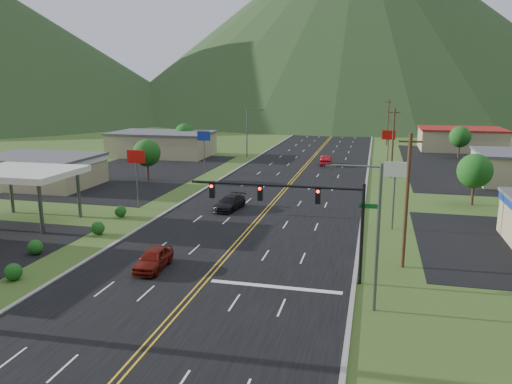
% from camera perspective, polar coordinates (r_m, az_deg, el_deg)
% --- Properties ---
extents(ground, '(500.00, 500.00, 0.00)m').
position_cam_1_polar(ground, '(25.67, -15.31, -19.75)').
color(ground, '#364B1A').
rests_on(ground, ground).
extents(road, '(20.00, 460.00, 0.04)m').
position_cam_1_polar(road, '(25.67, -15.31, -19.75)').
color(road, black).
rests_on(road, ground).
extents(traffic_signal, '(13.10, 0.43, 7.00)m').
position_cam_1_polar(traffic_signal, '(34.14, 5.38, -1.48)').
color(traffic_signal, black).
rests_on(traffic_signal, ground).
extents(streetlight_east, '(3.28, 0.25, 9.00)m').
position_cam_1_polar(streetlight_east, '(30.00, 13.19, -4.00)').
color(streetlight_east, '#59595E').
rests_on(streetlight_east, ground).
extents(streetlight_west, '(3.28, 0.25, 9.00)m').
position_cam_1_polar(streetlight_west, '(92.08, -0.86, 7.19)').
color(streetlight_west, '#59595E').
rests_on(streetlight_west, ground).
extents(gas_canopy, '(10.00, 8.00, 5.30)m').
position_cam_1_polar(gas_canopy, '(53.26, -25.15, 1.89)').
color(gas_canopy, white).
rests_on(gas_canopy, ground).
extents(building_west_mid, '(14.40, 10.40, 4.10)m').
position_cam_1_polar(building_west_mid, '(72.20, -23.36, 2.42)').
color(building_west_mid, tan).
rests_on(building_west_mid, ground).
extents(building_west_far, '(18.40, 11.40, 4.50)m').
position_cam_1_polar(building_west_far, '(95.89, -10.69, 5.43)').
color(building_west_far, tan).
rests_on(building_west_far, ground).
extents(building_east_far, '(16.40, 12.40, 4.50)m').
position_cam_1_polar(building_east_far, '(110.71, 22.35, 5.63)').
color(building_east_far, tan).
rests_on(building_east_far, ground).
extents(pole_sign_west_a, '(2.00, 0.18, 6.40)m').
position_cam_1_polar(pole_sign_west_a, '(55.54, -13.53, 3.30)').
color(pole_sign_west_a, '#59595E').
rests_on(pole_sign_west_a, ground).
extents(pole_sign_west_b, '(2.00, 0.18, 6.40)m').
position_cam_1_polar(pole_sign_west_b, '(75.62, -5.98, 5.90)').
color(pole_sign_west_b, '#59595E').
rests_on(pole_sign_west_b, ground).
extents(pole_sign_east_a, '(2.00, 0.18, 6.40)m').
position_cam_1_polar(pole_sign_east_a, '(47.62, 15.61, 1.72)').
color(pole_sign_east_a, '#59595E').
rests_on(pole_sign_east_a, ground).
extents(pole_sign_east_b, '(2.00, 0.18, 6.40)m').
position_cam_1_polar(pole_sign_east_b, '(79.31, 14.90, 5.86)').
color(pole_sign_east_b, '#59595E').
rests_on(pole_sign_east_b, ground).
extents(tree_west_a, '(3.84, 3.84, 5.82)m').
position_cam_1_polar(tree_west_a, '(71.65, -12.37, 4.39)').
color(tree_west_a, '#382314').
rests_on(tree_west_a, ground).
extents(tree_west_b, '(3.84, 3.84, 5.82)m').
position_cam_1_polar(tree_west_b, '(98.21, -8.16, 6.64)').
color(tree_west_b, '#382314').
rests_on(tree_west_b, ground).
extents(tree_east_a, '(3.84, 3.84, 5.82)m').
position_cam_1_polar(tree_east_a, '(60.60, 23.73, 2.22)').
color(tree_east_a, '#382314').
rests_on(tree_east_a, ground).
extents(tree_east_b, '(3.84, 3.84, 5.82)m').
position_cam_1_polar(tree_east_b, '(98.44, 22.29, 5.86)').
color(tree_east_b, '#382314').
rests_on(tree_east_b, ground).
extents(utility_pole_a, '(1.60, 0.28, 10.00)m').
position_cam_1_polar(utility_pole_a, '(37.84, 16.83, -0.91)').
color(utility_pole_a, '#382314').
rests_on(utility_pole_a, ground).
extents(utility_pole_b, '(1.60, 0.28, 10.00)m').
position_cam_1_polar(utility_pole_b, '(74.34, 15.36, 5.48)').
color(utility_pole_b, '#382314').
rests_on(utility_pole_b, ground).
extents(utility_pole_c, '(1.60, 0.28, 10.00)m').
position_cam_1_polar(utility_pole_c, '(114.17, 14.83, 7.76)').
color(utility_pole_c, '#382314').
rests_on(utility_pole_c, ground).
extents(utility_pole_d, '(1.60, 0.28, 10.00)m').
position_cam_1_polar(utility_pole_d, '(154.08, 14.58, 8.86)').
color(utility_pole_d, '#382314').
rests_on(utility_pole_d, ground).
extents(mountain_n, '(220.00, 220.00, 85.00)m').
position_cam_1_polar(mountain_n, '(240.85, 11.42, 19.05)').
color(mountain_n, '#1E391A').
rests_on(mountain_n, ground).
extents(car_red_near, '(2.02, 4.60, 1.54)m').
position_cam_1_polar(car_red_near, '(37.79, -11.65, -7.54)').
color(car_red_near, maroon).
rests_on(car_red_near, ground).
extents(car_dark_mid, '(2.81, 5.33, 1.47)m').
position_cam_1_polar(car_dark_mid, '(53.98, -3.02, -1.30)').
color(car_dark_mid, black).
rests_on(car_dark_mid, ground).
extents(car_red_far, '(1.93, 5.01, 1.63)m').
position_cam_1_polar(car_red_far, '(84.31, 7.99, 3.61)').
color(car_red_far, maroon).
rests_on(car_red_far, ground).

